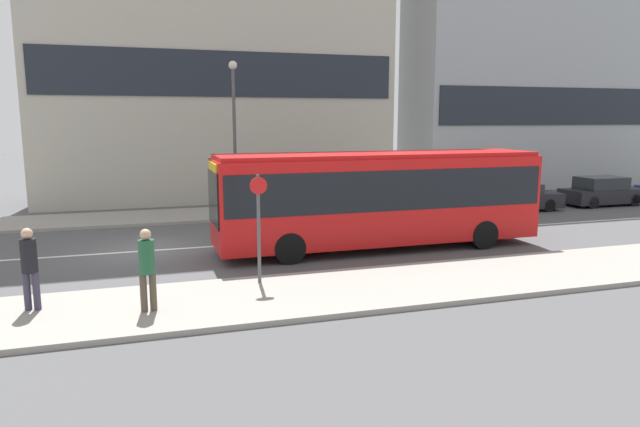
# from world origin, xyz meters

# --- Properties ---
(ground_plane) EXTENTS (120.00, 120.00, 0.00)m
(ground_plane) POSITION_xyz_m (0.00, 0.00, 0.00)
(ground_plane) COLOR #4F4F51
(sidewalk_near) EXTENTS (44.00, 3.50, 0.13)m
(sidewalk_near) POSITION_xyz_m (0.00, -6.25, 0.07)
(sidewalk_near) COLOR gray
(sidewalk_near) RESTS_ON ground_plane
(sidewalk_far) EXTENTS (44.00, 3.50, 0.13)m
(sidewalk_far) POSITION_xyz_m (0.00, 6.25, 0.07)
(sidewalk_far) COLOR gray
(sidewalk_far) RESTS_ON ground_plane
(lane_centerline) EXTENTS (41.80, 0.16, 0.01)m
(lane_centerline) POSITION_xyz_m (0.00, 0.00, 0.00)
(lane_centerline) COLOR silver
(lane_centerline) RESTS_ON ground_plane
(apartment_block_right_tower) EXTENTS (16.56, 4.68, 18.22)m
(apartment_block_right_tower) POSITION_xyz_m (23.88, 11.80, 9.10)
(apartment_block_right_tower) COLOR #9EA3A8
(apartment_block_right_tower) RESTS_ON ground_plane
(city_bus) EXTENTS (10.85, 2.51, 3.20)m
(city_bus) POSITION_xyz_m (7.39, -1.95, 1.84)
(city_bus) COLOR red
(city_bus) RESTS_ON ground_plane
(parked_car_0) EXTENTS (4.60, 1.80, 1.31)m
(parked_car_0) POSITION_xyz_m (11.61, 3.33, 0.62)
(parked_car_0) COLOR black
(parked_car_0) RESTS_ON ground_plane
(parked_car_1) EXTENTS (4.39, 1.72, 1.28)m
(parked_car_1) POSITION_xyz_m (16.61, 3.38, 0.61)
(parked_car_1) COLOR black
(parked_car_1) RESTS_ON ground_plane
(parked_car_2) EXTENTS (4.08, 1.71, 1.43)m
(parked_car_2) POSITION_xyz_m (21.91, 3.54, 0.67)
(parked_car_2) COLOR black
(parked_car_2) RESTS_ON ground_plane
(pedestrian_near_stop) EXTENTS (0.35, 0.34, 1.84)m
(pedestrian_near_stop) POSITION_xyz_m (-2.51, -5.73, 1.19)
(pedestrian_near_stop) COLOR #383347
(pedestrian_near_stop) RESTS_ON sidewalk_near
(pedestrian_down_pavement) EXTENTS (0.35, 0.34, 1.84)m
(pedestrian_down_pavement) POSITION_xyz_m (-0.06, -6.57, 1.18)
(pedestrian_down_pavement) COLOR #4C4233
(pedestrian_down_pavement) RESTS_ON sidewalk_near
(bus_stop_sign) EXTENTS (0.44, 0.12, 2.79)m
(bus_stop_sign) POSITION_xyz_m (2.72, -5.13, 1.75)
(bus_stop_sign) COLOR #4C4C51
(bus_stop_sign) RESTS_ON sidewalk_near
(street_lamp) EXTENTS (0.36, 0.36, 6.53)m
(street_lamp) POSITION_xyz_m (3.79, 5.07, 4.14)
(street_lamp) COLOR #4C4C51
(street_lamp) RESTS_ON sidewalk_far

